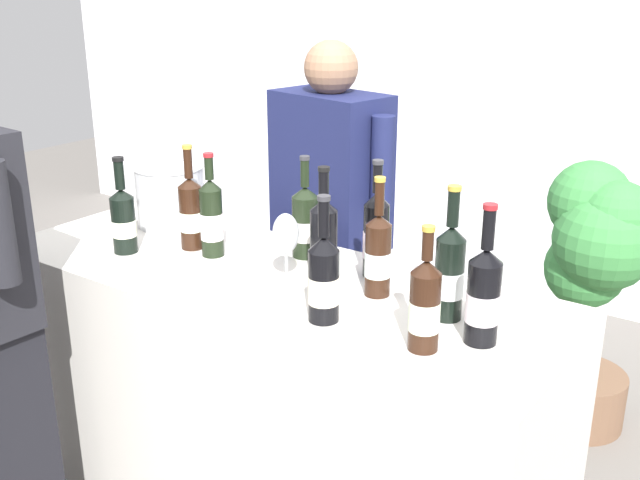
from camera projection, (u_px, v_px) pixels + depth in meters
wall_back at (562, 61)px, 4.10m from camera, size 8.00×0.10×2.80m
counter at (271, 419)px, 2.40m from camera, size 1.81×0.65×1.00m
wine_bottle_0 at (376, 235)px, 2.18m from camera, size 0.08×0.08×0.35m
wine_bottle_1 at (324, 238)px, 2.14m from camera, size 0.08×0.08×0.34m
wine_bottle_2 at (449, 272)px, 1.91m from camera, size 0.08×0.08×0.36m
wine_bottle_3 at (483, 296)px, 1.78m from camera, size 0.08×0.08×0.35m
wine_bottle_4 at (324, 279)px, 1.90m from camera, size 0.08×0.08×0.34m
wine_bottle_5 at (305, 222)px, 2.34m from camera, size 0.08×0.08×0.33m
wine_bottle_6 at (378, 255)px, 2.05m from camera, size 0.07×0.07×0.34m
wine_bottle_7 at (425, 305)px, 1.75m from camera, size 0.08×0.08×0.31m
wine_bottle_8 at (123, 219)px, 2.38m from camera, size 0.08×0.08×0.31m
wine_bottle_9 at (211, 218)px, 2.35m from camera, size 0.07×0.07×0.33m
wine_bottle_10 at (191, 212)px, 2.41m from camera, size 0.08×0.08×0.34m
wine_glass at (286, 236)px, 2.12m from camera, size 0.08×0.08×0.21m
ice_bucket at (170, 195)px, 2.64m from camera, size 0.25×0.25×0.22m
person_server at (330, 265)px, 2.87m from camera, size 0.57×0.32×1.64m
potted_shrub at (595, 266)px, 3.01m from camera, size 0.46×0.46×1.16m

